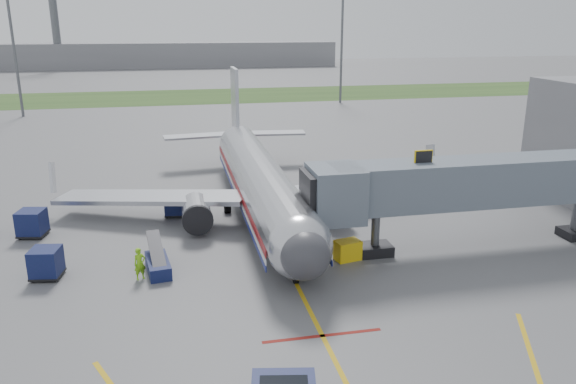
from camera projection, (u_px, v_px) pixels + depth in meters
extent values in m
plane|color=#565659|center=(303.00, 298.00, 31.17)|extent=(400.00, 400.00, 0.00)
cube|color=#2D4C1E|center=(202.00, 96.00, 115.43)|extent=(300.00, 25.00, 0.01)
cube|color=gold|center=(312.00, 316.00, 29.30)|extent=(0.25, 50.00, 0.01)
cube|color=maroon|center=(322.00, 336.00, 27.43)|extent=(6.00, 0.25, 0.01)
cylinder|color=silver|center=(260.00, 180.00, 44.43)|extent=(3.80, 28.00, 3.80)
sphere|color=silver|center=(300.00, 246.00, 31.32)|extent=(3.80, 3.80, 3.80)
sphere|color=#38383D|center=(305.00, 255.00, 30.11)|extent=(2.74, 2.74, 2.74)
cube|color=black|center=(301.00, 240.00, 30.79)|extent=(2.20, 1.20, 0.55)
cone|color=silver|center=(235.00, 139.00, 59.88)|extent=(3.80, 5.00, 3.80)
cube|color=#B7BAC1|center=(235.00, 102.00, 58.24)|extent=(0.35, 4.20, 7.00)
cube|color=#B7BAC1|center=(151.00, 197.00, 43.02)|extent=(15.10, 8.59, 1.13)
cube|color=#B7BAC1|center=(362.00, 185.00, 46.36)|extent=(15.10, 8.59, 1.13)
cylinder|color=silver|center=(197.00, 213.00, 40.99)|extent=(2.10, 3.60, 2.10)
cylinder|color=silver|center=(333.00, 203.00, 43.04)|extent=(2.10, 3.60, 2.10)
cube|color=maroon|center=(284.00, 183.00, 44.91)|extent=(0.05, 28.00, 0.45)
cube|color=navy|center=(284.00, 194.00, 45.17)|extent=(0.05, 28.00, 0.35)
cylinder|color=black|center=(296.00, 278.00, 32.96)|extent=(0.28, 0.70, 0.70)
cylinder|color=black|center=(227.00, 207.00, 45.04)|extent=(0.50, 1.00, 1.00)
cylinder|color=black|center=(291.00, 203.00, 46.06)|extent=(0.50, 1.00, 1.00)
cube|color=slate|center=(478.00, 181.00, 37.07)|extent=(20.00, 3.00, 3.00)
cube|color=slate|center=(335.00, 193.00, 35.20)|extent=(3.20, 3.60, 3.40)
cube|color=black|center=(317.00, 194.00, 34.97)|extent=(1.60, 3.00, 2.80)
cube|color=yellow|center=(423.00, 158.00, 35.76)|extent=(1.20, 0.15, 1.00)
cylinder|color=#595B60|center=(375.00, 232.00, 36.58)|extent=(0.56, 0.56, 3.10)
cube|color=black|center=(374.00, 249.00, 36.93)|extent=(2.20, 1.60, 0.70)
cube|color=black|center=(574.00, 233.00, 39.90)|extent=(1.80, 1.80, 0.60)
cylinder|color=#595B60|center=(15.00, 53.00, 87.89)|extent=(0.44, 0.44, 20.00)
cylinder|color=#595B60|center=(342.00, 48.00, 103.39)|extent=(0.44, 0.44, 20.00)
cube|color=slate|center=(157.00, 55.00, 187.19)|extent=(120.00, 14.00, 8.00)
cylinder|color=#595B60|center=(55.00, 24.00, 173.69)|extent=(2.40, 2.40, 28.00)
cube|color=#0D1C3D|center=(46.00, 262.00, 33.41)|extent=(1.89, 1.89, 1.65)
cube|color=black|center=(48.00, 274.00, 33.65)|extent=(1.95, 1.95, 0.13)
cylinder|color=black|center=(33.00, 280.00, 33.02)|extent=(0.28, 0.33, 0.30)
cylinder|color=black|center=(55.00, 280.00, 33.08)|extent=(0.28, 0.33, 0.30)
cylinder|color=black|center=(41.00, 271.00, 34.24)|extent=(0.28, 0.33, 0.30)
cylinder|color=black|center=(62.00, 270.00, 34.30)|extent=(0.28, 0.33, 0.30)
cube|color=#0D1C3D|center=(32.00, 222.00, 39.86)|extent=(2.05, 2.05, 1.74)
cube|color=black|center=(33.00, 233.00, 40.11)|extent=(2.11, 2.11, 0.13)
cylinder|color=black|center=(20.00, 238.00, 39.48)|extent=(0.30, 0.36, 0.31)
cylinder|color=black|center=(39.00, 238.00, 39.49)|extent=(0.30, 0.36, 0.31)
cylinder|color=black|center=(28.00, 231.00, 40.76)|extent=(0.30, 0.36, 0.31)
cylinder|color=black|center=(47.00, 231.00, 40.77)|extent=(0.30, 0.36, 0.31)
cube|color=#0D1C3D|center=(174.00, 205.00, 44.17)|extent=(1.55, 1.55, 1.43)
cube|color=black|center=(175.00, 214.00, 44.38)|extent=(1.60, 1.60, 0.11)
cylinder|color=black|center=(167.00, 217.00, 43.79)|extent=(0.22, 0.28, 0.26)
cylinder|color=black|center=(181.00, 216.00, 43.92)|extent=(0.22, 0.28, 0.26)
cylinder|color=black|center=(168.00, 212.00, 44.85)|extent=(0.22, 0.28, 0.26)
cylinder|color=black|center=(182.00, 211.00, 44.98)|extent=(0.22, 0.28, 0.26)
cube|color=#0D1C3D|center=(158.00, 265.00, 34.35)|extent=(1.69, 3.41, 0.82)
cube|color=black|center=(156.00, 250.00, 34.51)|extent=(1.29, 3.74, 1.28)
cylinder|color=black|center=(153.00, 277.00, 33.19)|extent=(0.26, 0.53, 0.51)
cylinder|color=black|center=(168.00, 275.00, 33.48)|extent=(0.26, 0.53, 0.51)
cylinder|color=black|center=(149.00, 261.00, 35.32)|extent=(0.26, 0.53, 0.51)
cylinder|color=black|center=(163.00, 259.00, 35.61)|extent=(0.26, 0.53, 0.51)
cube|color=yellow|center=(347.00, 250.00, 36.07)|extent=(1.80, 1.39, 1.29)
cylinder|color=black|center=(340.00, 258.00, 36.00)|extent=(0.28, 0.36, 0.32)
cylinder|color=black|center=(354.00, 256.00, 36.42)|extent=(0.28, 0.36, 0.32)
imported|color=#79C717|center=(140.00, 264.00, 33.20)|extent=(0.85, 0.72, 1.97)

